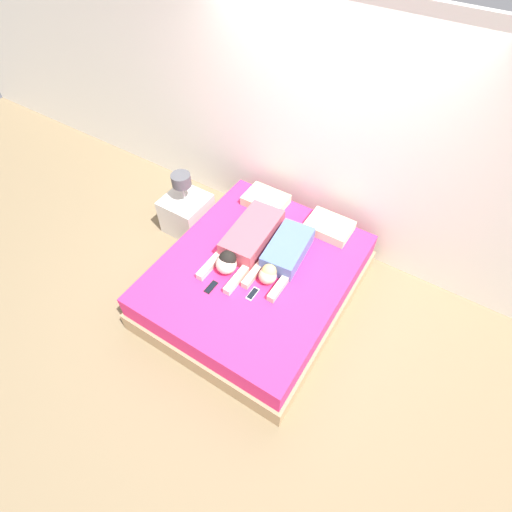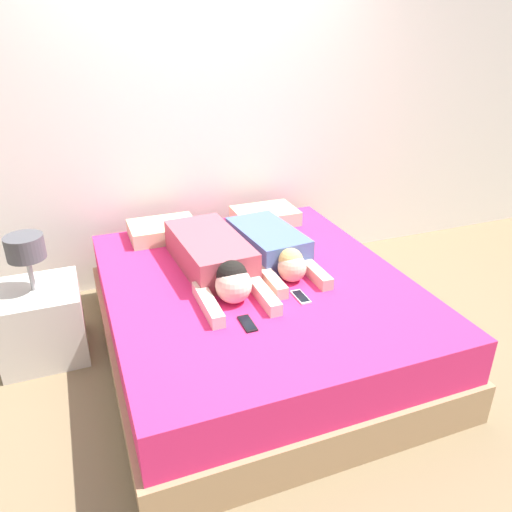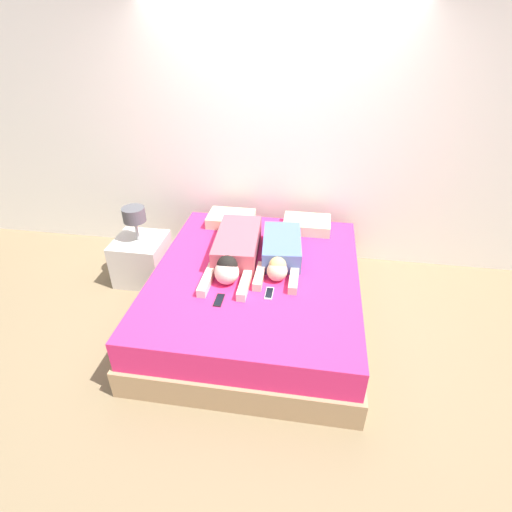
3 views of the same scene
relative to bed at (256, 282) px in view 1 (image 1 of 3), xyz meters
name	(u,v)px [view 1 (image 1 of 3)]	position (x,y,z in m)	size (l,w,h in m)	color
ground_plane	(256,295)	(0.00, 0.00, -0.25)	(12.00, 12.00, 0.00)	#7F6B4C
wall_back	(321,136)	(0.00, 1.20, 1.05)	(12.00, 0.06, 2.60)	white
bed	(256,282)	(0.00, 0.00, 0.00)	(1.79, 2.09, 0.51)	tan
pillow_head_left	(266,200)	(-0.39, 0.82, 0.31)	(0.46, 0.34, 0.11)	beige
pillow_head_right	(329,227)	(0.39, 0.82, 0.31)	(0.46, 0.34, 0.11)	beige
person_left	(246,241)	(-0.21, 0.15, 0.36)	(0.41, 1.07, 0.23)	#B24C59
person_right	(283,255)	(0.19, 0.19, 0.35)	(0.39, 0.89, 0.20)	#4C66A5
cell_phone_left	(211,287)	(-0.22, -0.44, 0.26)	(0.06, 0.15, 0.01)	black
cell_phone_right	(253,294)	(0.15, -0.30, 0.26)	(0.06, 0.15, 0.01)	silver
nightstand	(187,212)	(-1.25, 0.43, 0.01)	(0.49, 0.49, 0.80)	beige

